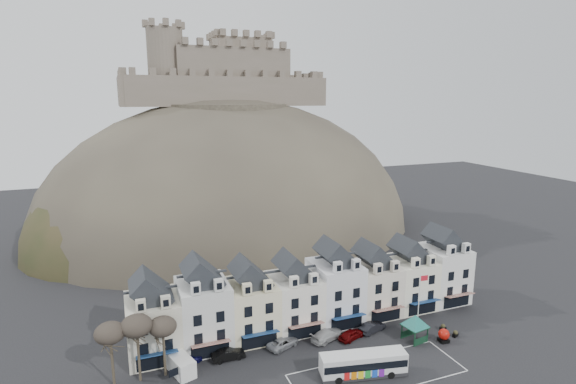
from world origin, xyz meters
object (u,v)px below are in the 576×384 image
object	(u,v)px
bus	(363,363)
white_van	(180,364)
car_white	(327,335)
car_navy	(188,359)
red_buoy	(444,335)
car_maroon	(351,334)
car_black	(229,354)
bus_shelter	(415,321)
flagpole	(420,299)
car_charcoal	(372,327)
car_silver	(283,343)

from	to	relation	value
bus	white_van	xyz separation A→B (m)	(-21.21, 8.93, -0.56)
bus	car_white	size ratio (longest dim) A/B	2.05
white_van	car_navy	bearing A→B (deg)	35.58
red_buoy	white_van	bearing A→B (deg)	170.33
red_buoy	car_maroon	size ratio (longest dim) A/B	0.46
bus	car_black	xyz separation A→B (m)	(-14.83, 9.48, -0.96)
red_buoy	car_navy	size ratio (longest dim) A/B	0.51
bus_shelter	red_buoy	size ratio (longest dim) A/B	3.12
bus_shelter	flagpole	bearing A→B (deg)	32.96
bus	car_charcoal	xyz separation A→B (m)	(6.78, 8.85, -0.96)
bus	red_buoy	distance (m)	15.07
car_silver	bus_shelter	bearing A→B (deg)	-128.11
car_white	car_maroon	distance (m)	3.50
red_buoy	flagpole	distance (m)	5.79
flagpole	car_charcoal	distance (m)	8.08
car_maroon	bus	bearing A→B (deg)	140.37
bus_shelter	car_charcoal	xyz separation A→B (m)	(-4.37, 4.20, -2.28)
flagpole	car_white	world-z (taller)	flagpole
bus_shelter	car_charcoal	distance (m)	6.48
bus	bus_shelter	world-z (taller)	bus_shelter
flagpole	white_van	size ratio (longest dim) A/B	1.71
bus	car_maroon	bearing A→B (deg)	82.02
white_van	car_white	world-z (taller)	white_van
flagpole	car_white	size ratio (longest dim) A/B	1.69
red_buoy	white_van	size ratio (longest dim) A/B	0.36
car_silver	car_maroon	world-z (taller)	car_maroon
car_charcoal	white_van	bearing A→B (deg)	73.31
white_van	car_white	size ratio (longest dim) A/B	0.99
car_black	flagpole	bearing A→B (deg)	-97.28
car_black	car_charcoal	size ratio (longest dim) A/B	1.00
white_van	car_black	bearing A→B (deg)	-12.86
flagpole	car_maroon	distance (m)	11.21
white_van	car_maroon	xyz separation A→B (m)	(24.11, -0.76, -0.40)
car_navy	car_charcoal	bearing A→B (deg)	-104.53
car_navy	car_white	size ratio (longest dim) A/B	0.70
bus_shelter	flagpole	xyz separation A→B (m)	(1.85, 1.68, 2.21)
car_maroon	car_silver	bearing A→B (deg)	61.12
car_navy	car_maroon	xyz separation A→B (m)	(22.93, -2.34, 0.08)
car_white	car_maroon	bearing A→B (deg)	-128.98
white_van	car_maroon	distance (m)	24.13
car_black	car_maroon	size ratio (longest dim) A/B	1.04
bus_shelter	red_buoy	world-z (taller)	bus_shelter
white_van	car_silver	world-z (taller)	white_van
car_white	flagpole	bearing A→B (deg)	-123.34
bus	car_navy	bearing A→B (deg)	163.86
bus	car_white	bearing A→B (deg)	104.21
car_navy	car_white	distance (m)	19.64
car_white	bus_shelter	bearing A→B (deg)	-132.74
flagpole	car_silver	distance (m)	20.84
car_white	white_van	bearing A→B (deg)	69.86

